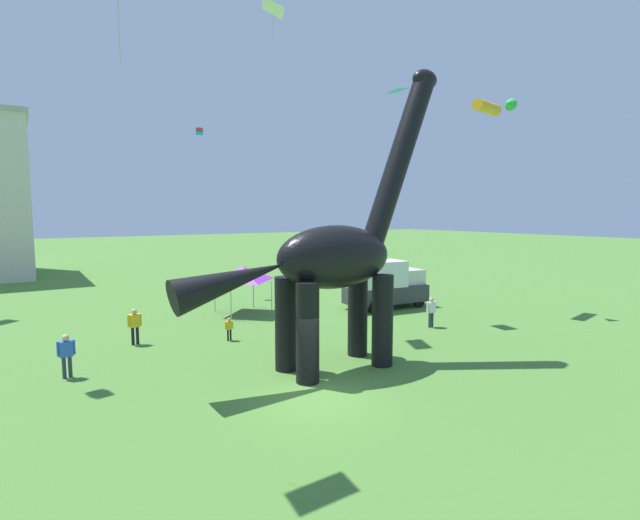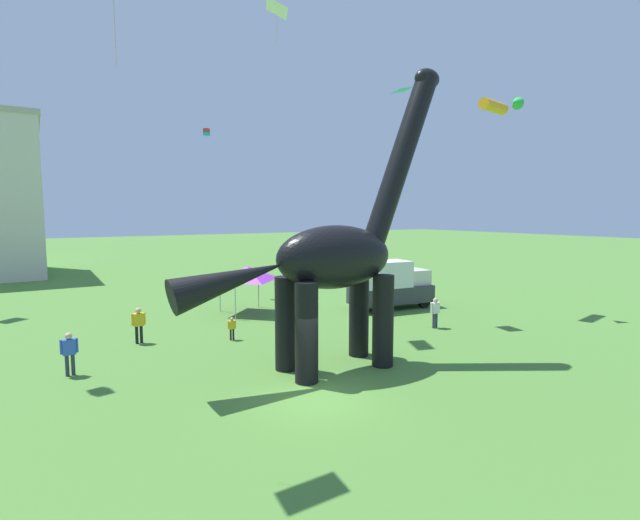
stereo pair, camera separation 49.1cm
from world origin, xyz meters
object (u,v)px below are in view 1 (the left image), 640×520
(parked_box_truck, at_px, (385,284))
(festival_canopy_tent, at_px, (242,273))
(person_watching_child, at_px, (66,352))
(person_photographer, at_px, (135,323))
(person_far_spectator, at_px, (229,327))
(kite_mid_left, at_px, (491,107))
(kite_near_low, at_px, (397,91))
(kite_mid_right, at_px, (200,132))
(person_near_flyer, at_px, (431,309))
(dinosaur_sculpture, at_px, (334,257))
(kite_far_left, at_px, (273,8))

(parked_box_truck, relative_size, festival_canopy_tent, 1.84)
(person_watching_child, relative_size, person_photographer, 0.98)
(person_far_spectator, relative_size, person_photographer, 0.66)
(parked_box_truck, xyz_separation_m, kite_mid_left, (5.27, -3.88, 11.37))
(kite_near_low, distance_m, kite_mid_left, 6.78)
(festival_canopy_tent, height_order, kite_mid_right, kite_mid_right)
(person_photographer, relative_size, person_near_flyer, 1.05)
(dinosaur_sculpture, relative_size, person_watching_child, 7.36)
(kite_near_low, bearing_deg, kite_far_left, 168.05)
(festival_canopy_tent, bearing_deg, dinosaur_sculpture, -95.33)
(festival_canopy_tent, distance_m, kite_mid_left, 18.92)
(parked_box_truck, xyz_separation_m, kite_near_low, (-1.34, -2.42, 11.75))
(dinosaur_sculpture, bearing_deg, person_watching_child, 179.32)
(person_watching_child, relative_size, person_near_flyer, 1.02)
(person_watching_child, distance_m, kite_mid_right, 21.60)
(dinosaur_sculpture, bearing_deg, parked_box_truck, 65.16)
(person_watching_child, xyz_separation_m, person_photographer, (3.17, 3.37, 0.03))
(parked_box_truck, height_order, kite_mid_right, kite_mid_right)
(kite_mid_left, bearing_deg, kite_near_low, 167.50)
(kite_mid_left, distance_m, kite_mid_right, 20.66)
(person_photographer, bearing_deg, dinosaur_sculpture, 161.44)
(parked_box_truck, relative_size, kite_mid_right, 11.06)
(dinosaur_sculpture, distance_m, person_far_spectator, 7.56)
(person_photographer, xyz_separation_m, kite_mid_right, (7.40, 11.65, 11.35))
(kite_mid_right, bearing_deg, kite_near_low, -63.21)
(person_watching_child, distance_m, kite_far_left, 19.08)
(parked_box_truck, distance_m, person_watching_child, 19.29)
(parked_box_truck, height_order, person_near_flyer, parked_box_truck)
(festival_canopy_tent, relative_size, kite_far_left, 1.52)
(person_near_flyer, height_order, kite_near_low, kite_near_low)
(festival_canopy_tent, bearing_deg, kite_near_low, -39.88)
(parked_box_truck, height_order, festival_canopy_tent, parked_box_truck)
(person_near_flyer, relative_size, kite_mid_left, 0.63)
(kite_mid_left, height_order, kite_mid_right, kite_mid_left)
(person_far_spectator, height_order, kite_far_left, kite_far_left)
(person_watching_child, distance_m, kite_mid_left, 27.05)
(kite_far_left, bearing_deg, festival_canopy_tent, 89.91)
(person_near_flyer, xyz_separation_m, kite_mid_left, (6.54, 1.51, 12.00))
(festival_canopy_tent, bearing_deg, person_watching_child, -145.79)
(kite_near_low, xyz_separation_m, kite_mid_left, (6.61, -1.47, -0.38))
(kite_near_low, bearing_deg, person_photographer, 170.76)
(person_near_flyer, bearing_deg, person_watching_child, -86.31)
(person_far_spectator, bearing_deg, kite_mid_left, -157.98)
(dinosaur_sculpture, relative_size, festival_canopy_tent, 4.01)
(person_photographer, bearing_deg, kite_far_left, -152.72)
(kite_mid_left, bearing_deg, dinosaur_sculpture, -164.56)
(parked_box_truck, distance_m, person_photographer, 15.82)
(kite_far_left, height_order, kite_mid_right, kite_far_left)
(person_far_spectator, bearing_deg, person_watching_child, 41.10)
(dinosaur_sculpture, bearing_deg, person_near_flyer, 42.85)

